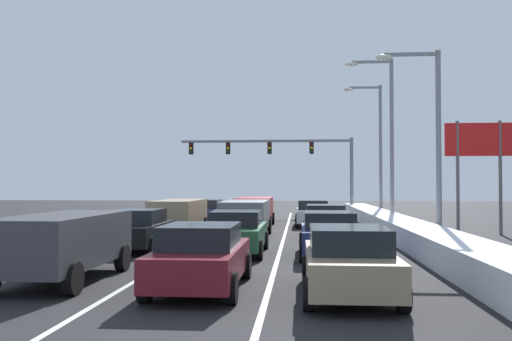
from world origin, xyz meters
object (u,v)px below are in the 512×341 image
at_px(sedan_navy_right_lane_second, 329,234).
at_px(traffic_light_gantry, 286,154).
at_px(sedan_maroon_center_lane_nearest, 201,256).
at_px(suv_tan_left_lane_third, 179,213).
at_px(sedan_white_right_lane_third, 325,221).
at_px(street_lamp_right_mid, 386,128).
at_px(sedan_navy_left_lane_fourth, 206,212).
at_px(roadside_sign_right, 479,151).
at_px(suv_charcoal_left_lane_nearest, 63,241).
at_px(sedan_green_center_lane_second, 237,232).
at_px(suv_red_center_lane_fourth, 254,209).
at_px(sedan_tan_right_lane_nearest, 349,261).
at_px(street_lamp_right_near, 429,127).
at_px(street_lamp_right_far, 376,140).
at_px(sedan_black_left_lane_second, 139,229).
at_px(suv_gray_center_lane_third, 246,215).
at_px(sedan_silver_right_lane_fourth, 313,213).

height_order(sedan_navy_right_lane_second, traffic_light_gantry, traffic_light_gantry).
height_order(sedan_maroon_center_lane_nearest, suv_tan_left_lane_third, suv_tan_left_lane_third).
bearing_deg(sedan_white_right_lane_third, street_lamp_right_mid, 57.66).
xyz_separation_m(sedan_navy_left_lane_fourth, traffic_light_gantry, (4.50, 11.68, 4.12)).
bearing_deg(sedan_navy_left_lane_fourth, suv_tan_left_lane_third, -92.16).
distance_m(sedan_maroon_center_lane_nearest, roadside_sign_right, 18.53).
height_order(suv_charcoal_left_lane_nearest, roadside_sign_right, roadside_sign_right).
relative_size(sedan_green_center_lane_second, roadside_sign_right, 0.82).
distance_m(suv_charcoal_left_lane_nearest, suv_tan_left_lane_third, 12.96).
distance_m(sedan_maroon_center_lane_nearest, suv_red_center_lane_fourth, 18.98).
bearing_deg(suv_charcoal_left_lane_nearest, sedan_navy_right_lane_second, 37.63).
distance_m(sedan_maroon_center_lane_nearest, suv_tan_left_lane_third, 14.20).
height_order(sedan_navy_right_lane_second, suv_tan_left_lane_third, suv_tan_left_lane_third).
height_order(sedan_navy_right_lane_second, suv_red_center_lane_fourth, suv_red_center_lane_fourth).
height_order(sedan_tan_right_lane_nearest, suv_red_center_lane_fourth, suv_red_center_lane_fourth).
bearing_deg(street_lamp_right_near, suv_red_center_lane_fourth, 133.05).
bearing_deg(traffic_light_gantry, street_lamp_right_near, -73.25).
xyz_separation_m(sedan_green_center_lane_second, street_lamp_right_far, (7.49, 19.55, 4.74)).
bearing_deg(street_lamp_right_far, sedan_white_right_lane_third, -107.04).
bearing_deg(sedan_black_left_lane_second, street_lamp_right_mid, 45.39).
relative_size(suv_charcoal_left_lane_nearest, sedan_navy_left_lane_fourth, 1.09).
distance_m(suv_gray_center_lane_third, suv_charcoal_left_lane_nearest, 12.30).
distance_m(suv_charcoal_left_lane_nearest, sedan_black_left_lane_second, 6.61).
bearing_deg(suv_tan_left_lane_third, sedan_silver_right_lane_fourth, 40.72).
xyz_separation_m(sedan_green_center_lane_second, suv_charcoal_left_lane_nearest, (-3.72, -5.74, 0.25)).
xyz_separation_m(sedan_white_right_lane_third, traffic_light_gantry, (-2.26, 19.37, 4.12)).
bearing_deg(traffic_light_gantry, sedan_navy_left_lane_fourth, -111.08).
xyz_separation_m(sedan_green_center_lane_second, suv_red_center_lane_fourth, (-0.41, 12.46, 0.25)).
relative_size(traffic_light_gantry, street_lamp_right_mid, 1.49).
distance_m(suv_gray_center_lane_third, suv_red_center_lane_fourth, 6.39).
distance_m(sedan_silver_right_lane_fourth, street_lamp_right_mid, 6.36).
relative_size(sedan_navy_right_lane_second, sedan_silver_right_lane_fourth, 1.00).
xyz_separation_m(sedan_white_right_lane_third, sedan_navy_left_lane_fourth, (-6.76, 7.69, 0.00)).
xyz_separation_m(traffic_light_gantry, roadside_sign_right, (9.74, -17.28, -0.87)).
bearing_deg(sedan_white_right_lane_third, roadside_sign_right, 15.64).
xyz_separation_m(sedan_maroon_center_lane_nearest, suv_charcoal_left_lane_nearest, (-3.64, 0.77, 0.25)).
xyz_separation_m(sedan_tan_right_lane_nearest, suv_tan_left_lane_third, (-6.91, 14.20, 0.25)).
bearing_deg(suv_charcoal_left_lane_nearest, street_lamp_right_mid, 58.57).
xyz_separation_m(sedan_white_right_lane_third, sedan_black_left_lane_second, (-7.10, -5.15, 0.00)).
xyz_separation_m(suv_gray_center_lane_third, street_lamp_right_near, (7.81, -2.12, 3.77)).
distance_m(sedan_silver_right_lane_fourth, sedan_navy_left_lane_fourth, 6.41).
bearing_deg(suv_red_center_lane_fourth, sedan_black_left_lane_second, -106.12).
relative_size(street_lamp_right_near, roadside_sign_right, 1.45).
bearing_deg(sedan_black_left_lane_second, sedan_navy_right_lane_second, -10.60).
bearing_deg(street_lamp_right_far, suv_tan_left_lane_third, -132.13).
relative_size(suv_gray_center_lane_third, suv_red_center_lane_fourth, 1.00).
height_order(suv_gray_center_lane_third, suv_red_center_lane_fourth, same).
xyz_separation_m(suv_tan_left_lane_third, street_lamp_right_far, (11.16, 12.33, 4.49)).
relative_size(sedan_maroon_center_lane_nearest, street_lamp_right_far, 0.48).
distance_m(sedan_white_right_lane_third, suv_gray_center_lane_third, 3.63).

